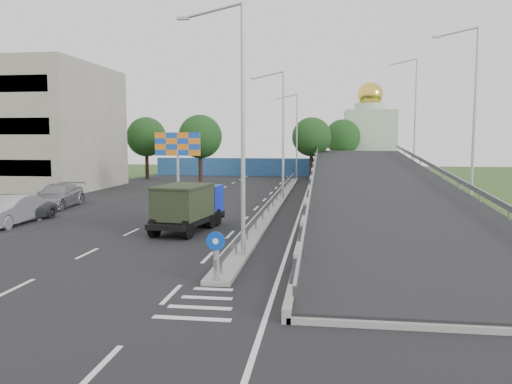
% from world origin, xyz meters
% --- Properties ---
extents(ground, '(160.00, 160.00, 0.00)m').
position_xyz_m(ground, '(0.00, 0.00, 0.00)').
color(ground, '#2D4C1E').
rests_on(ground, ground).
extents(road_surface, '(26.00, 90.00, 0.04)m').
position_xyz_m(road_surface, '(-3.00, 20.00, 0.00)').
color(road_surface, black).
rests_on(road_surface, ground).
extents(parking_strip, '(8.00, 90.00, 0.05)m').
position_xyz_m(parking_strip, '(-16.00, 20.00, 0.00)').
color(parking_strip, black).
rests_on(parking_strip, ground).
extents(median, '(1.00, 44.00, 0.20)m').
position_xyz_m(median, '(0.00, 24.00, 0.10)').
color(median, gray).
rests_on(median, ground).
extents(overpass_ramp, '(10.00, 50.00, 3.50)m').
position_xyz_m(overpass_ramp, '(7.50, 24.00, 1.75)').
color(overpass_ramp, gray).
rests_on(overpass_ramp, ground).
extents(median_guardrail, '(0.09, 44.00, 0.71)m').
position_xyz_m(median_guardrail, '(0.00, 24.00, 0.75)').
color(median_guardrail, gray).
rests_on(median_guardrail, median).
extents(sign_bollard, '(0.64, 0.23, 1.67)m').
position_xyz_m(sign_bollard, '(0.00, 2.17, 1.03)').
color(sign_bollard, black).
rests_on(sign_bollard, median).
extents(lamp_post_near, '(2.74, 0.18, 10.08)m').
position_xyz_m(lamp_post_near, '(0.11, 6.00, 5.81)').
color(lamp_post_near, '#B2B5B7').
rests_on(lamp_post_near, median).
extents(lamp_post_mid, '(2.74, 0.18, 10.08)m').
position_xyz_m(lamp_post_mid, '(0.11, 26.00, 5.81)').
color(lamp_post_mid, '#B2B5B7').
rests_on(lamp_post_mid, median).
extents(lamp_post_far, '(2.74, 0.18, 10.08)m').
position_xyz_m(lamp_post_far, '(0.11, 46.00, 5.81)').
color(lamp_post_far, '#B2B5B7').
rests_on(lamp_post_far, median).
extents(blue_wall, '(30.00, 0.50, 2.40)m').
position_xyz_m(blue_wall, '(-4.00, 52.00, 1.20)').
color(blue_wall, '#255188').
rests_on(blue_wall, ground).
extents(church, '(7.00, 7.00, 13.80)m').
position_xyz_m(church, '(10.00, 60.00, 5.31)').
color(church, '#B2CCAD').
rests_on(church, ground).
extents(billboard, '(4.00, 0.24, 5.50)m').
position_xyz_m(billboard, '(-9.00, 28.00, 4.19)').
color(billboard, '#B2B5B7').
rests_on(billboard, ground).
extents(tree_left_mid, '(4.80, 4.80, 7.60)m').
position_xyz_m(tree_left_mid, '(-10.00, 40.00, 5.18)').
color(tree_left_mid, black).
rests_on(tree_left_mid, ground).
extents(tree_median_far, '(4.80, 4.80, 7.60)m').
position_xyz_m(tree_median_far, '(2.00, 48.00, 5.18)').
color(tree_median_far, black).
rests_on(tree_median_far, ground).
extents(tree_left_far, '(4.80, 4.80, 7.60)m').
position_xyz_m(tree_left_far, '(-18.00, 45.00, 5.18)').
color(tree_left_far, black).
rests_on(tree_left_far, ground).
extents(tree_ramp_far, '(4.80, 4.80, 7.60)m').
position_xyz_m(tree_ramp_far, '(6.00, 55.00, 5.18)').
color(tree_ramp_far, black).
rests_on(tree_ramp_far, ground).
extents(dump_truck, '(2.91, 5.99, 2.54)m').
position_xyz_m(dump_truck, '(-3.64, 12.00, 1.40)').
color(dump_truck, black).
rests_on(dump_truck, ground).
extents(parked_car_b, '(1.92, 5.22, 1.71)m').
position_xyz_m(parked_car_b, '(-14.27, 12.26, 0.85)').
color(parked_car_b, '#9E9FA3').
rests_on(parked_car_b, ground).
extents(parked_car_c, '(2.90, 5.14, 1.36)m').
position_xyz_m(parked_car_c, '(-14.46, 13.26, 0.68)').
color(parked_car_c, '#38393D').
rests_on(parked_car_c, ground).
extents(parked_car_d, '(2.91, 6.02, 1.69)m').
position_xyz_m(parked_car_d, '(-15.45, 19.52, 0.84)').
color(parked_car_d, gray).
rests_on(parked_car_d, ground).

